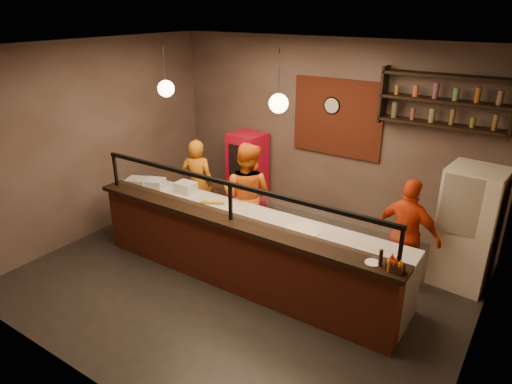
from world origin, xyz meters
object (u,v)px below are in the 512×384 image
Objects in this scene: pepper_mill at (381,258)px; fridge at (468,228)px; red_cooler at (248,170)px; pizza_dough at (303,230)px; condiment_caddy at (395,267)px; wall_clock at (332,105)px; cook_right at (407,234)px; cook_mid at (247,196)px; cook_left at (198,183)px.

fridge is at bearing 73.59° from pepper_mill.
fridge is 1.18× the size of red_cooler.
pizza_dough is 1.53m from condiment_caddy.
fridge reaches higher than pizza_dough.
wall_clock reaches higher than cook_right.
wall_clock is 0.17× the size of cook_mid.
cook_right is at bearing 37.28° from pizza_dough.
pepper_mill is at bearing 138.76° from cook_left.
pepper_mill is at bearing 146.73° from cook_mid.
cook_right is at bearing -137.38° from fridge.
cook_mid is 2.48m from cook_right.
pepper_mill is at bearing 176.52° from condiment_caddy.
cook_mid is 3.23m from fridge.
cook_mid reaches higher than red_cooler.
pizza_dough is 2.75× the size of condiment_caddy.
cook_left is 1.18m from cook_mid.
cook_left reaches higher than condiment_caddy.
cook_left reaches higher than pizza_dough.
pizza_dough is at bearing -37.07° from red_cooler.
cook_left is 0.91× the size of fridge.
condiment_caddy is 0.88× the size of pepper_mill.
cook_mid is 2.82m from pepper_mill.
pepper_mill is (2.56, -1.16, 0.29)m from cook_mid.
fridge is at bearing -174.99° from cook_mid.
cook_left is at bearing -99.12° from red_cooler.
fridge is (0.66, 0.51, 0.07)m from cook_right.
pepper_mill is at bearing 103.56° from cook_right.
red_cooler is 4.42m from condiment_caddy.
cook_mid is at bearing -111.19° from wall_clock.
wall_clock is 2.08m from red_cooler.
cook_right is at bearing 100.43° from condiment_caddy.
wall_clock reaches higher than condiment_caddy.
condiment_caddy is at bearing 147.90° from cook_mid.
red_cooler is at bearing -124.40° from cook_left.
fridge is (3.13, 0.78, -0.01)m from cook_mid.
pepper_mill is (1.93, -2.78, -0.94)m from wall_clock.
red_cooler reaches higher than condiment_caddy.
cook_left is at bearing -140.68° from wall_clock.
cook_right is 1.50m from condiment_caddy.
wall_clock is 0.64× the size of pizza_dough.
red_cooler is at bearing 139.43° from pizza_dough.
red_cooler is at bearing -7.46° from cook_right.
cook_right is 3.37× the size of pizza_dough.
cook_left is 3.35× the size of pizza_dough.
fridge is (2.50, -0.85, -1.24)m from wall_clock.
cook_mid is 3.72× the size of pizza_dough.
pepper_mill is (0.09, -1.43, 0.37)m from cook_right.
pizza_dough is at bearing -137.47° from fridge.
cook_mid is at bearing 16.06° from cook_right.
cook_mid is at bearing -52.09° from red_cooler.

